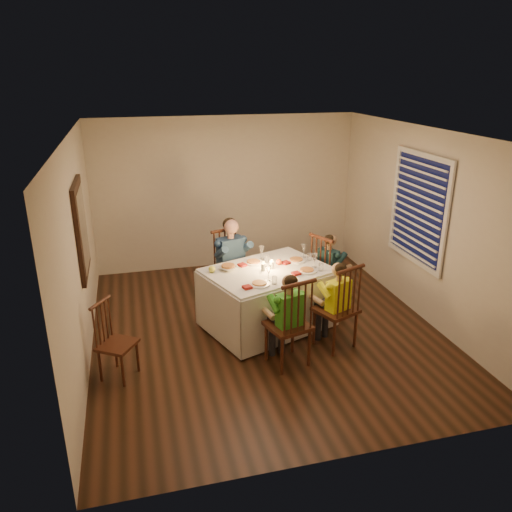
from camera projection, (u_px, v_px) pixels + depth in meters
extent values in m
plane|color=black|center=(265.00, 328.00, 6.77)|extent=(5.00, 5.00, 0.00)
cube|color=beige|center=(79.00, 253.00, 5.79)|extent=(0.02, 5.00, 2.60)
cube|color=beige|center=(423.00, 225.00, 6.85)|extent=(0.02, 5.00, 2.60)
cube|color=beige|center=(226.00, 193.00, 8.58)|extent=(4.50, 0.02, 2.60)
plane|color=white|center=(266.00, 133.00, 5.86)|extent=(5.00, 5.00, 0.00)
cube|color=silver|center=(268.00, 271.00, 6.56)|extent=(1.84, 1.57, 0.04)
cube|color=silver|center=(245.00, 284.00, 7.14)|extent=(1.50, 0.56, 0.77)
cube|color=silver|center=(294.00, 314.00, 6.27)|extent=(1.50, 0.56, 0.77)
cube|color=silver|center=(312.00, 285.00, 7.12)|extent=(0.41, 1.09, 0.77)
cube|color=silver|center=(217.00, 313.00, 6.29)|extent=(0.41, 1.09, 0.77)
cylinder|color=white|center=(253.00, 262.00, 6.77)|extent=(0.33, 0.33, 0.02)
cylinder|color=white|center=(259.00, 284.00, 6.09)|extent=(0.33, 0.33, 0.02)
cylinder|color=white|center=(307.00, 271.00, 6.49)|extent=(0.33, 0.33, 0.02)
cylinder|color=white|center=(296.00, 260.00, 6.84)|extent=(0.33, 0.33, 0.02)
cylinder|color=white|center=(263.00, 267.00, 6.50)|extent=(0.06, 0.06, 0.10)
cylinder|color=white|center=(272.00, 265.00, 6.57)|extent=(0.06, 0.06, 0.10)
sphere|color=#FFFC43|center=(212.00, 269.00, 6.45)|extent=(0.09, 0.09, 0.09)
sphere|color=#FF4F15|center=(279.00, 262.00, 6.70)|extent=(0.08, 0.08, 0.08)
imported|color=white|center=(228.00, 268.00, 6.54)|extent=(0.30, 0.30, 0.06)
cube|color=black|center=(81.00, 229.00, 6.00)|extent=(0.05, 0.95, 1.15)
cube|color=white|center=(83.00, 229.00, 6.00)|extent=(0.01, 0.78, 0.98)
cube|color=black|center=(419.00, 209.00, 6.86)|extent=(0.01, 1.20, 1.40)
cube|color=white|center=(418.00, 209.00, 6.86)|extent=(0.03, 1.34, 1.54)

